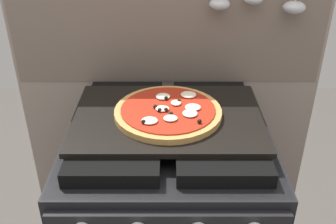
% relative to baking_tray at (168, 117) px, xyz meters
% --- Properties ---
extents(kitchen_backsplash, '(1.10, 0.09, 1.55)m').
position_rel_baking_tray_xyz_m(kitchen_backsplash, '(0.00, 0.33, -0.12)').
color(kitchen_backsplash, gray).
rests_on(kitchen_backsplash, ground_plane).
extents(baking_tray, '(0.54, 0.38, 0.02)m').
position_rel_baking_tray_xyz_m(baking_tray, '(0.00, 0.00, 0.00)').
color(baking_tray, black).
rests_on(baking_tray, stove).
extents(pizza_left, '(0.31, 0.31, 0.03)m').
position_rel_baking_tray_xyz_m(pizza_left, '(0.00, -0.00, 0.02)').
color(pizza_left, tan).
rests_on(pizza_left, baking_tray).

